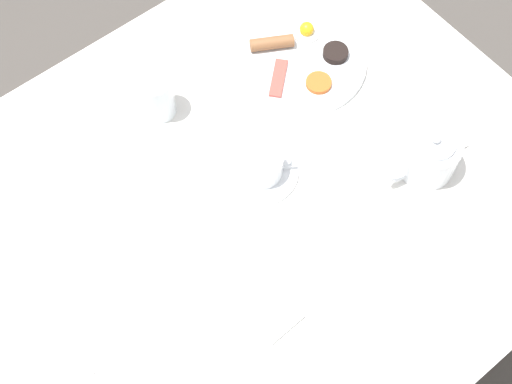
{
  "coord_description": "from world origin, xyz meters",
  "views": [
    {
      "loc": [
        -0.49,
        0.4,
        2.01
      ],
      "look_at": [
        0.0,
        0.0,
        0.76
      ],
      "focal_mm": 50.0,
      "sensor_mm": 36.0,
      "label": 1
    }
  ],
  "objects_px": {
    "teacup_with_saucer_right": "(262,167)",
    "knife_by_plate": "(62,337)",
    "water_glass_tall": "(157,96)",
    "teapot_near": "(429,155)",
    "breakfast_plate": "(302,59)",
    "napkin_folded": "(263,304)"
  },
  "relations": [
    {
      "from": "breakfast_plate",
      "to": "knife_by_plate",
      "type": "height_order",
      "value": "breakfast_plate"
    },
    {
      "from": "breakfast_plate",
      "to": "teapot_near",
      "type": "xyz_separation_m",
      "value": [
        -0.36,
        -0.02,
        0.04
      ]
    },
    {
      "from": "water_glass_tall",
      "to": "napkin_folded",
      "type": "height_order",
      "value": "water_glass_tall"
    },
    {
      "from": "knife_by_plate",
      "to": "breakfast_plate",
      "type": "bearing_deg",
      "value": -74.79
    },
    {
      "from": "teapot_near",
      "to": "teacup_with_saucer_right",
      "type": "xyz_separation_m",
      "value": [
        0.2,
        0.27,
        -0.02
      ]
    },
    {
      "from": "teacup_with_saucer_right",
      "to": "water_glass_tall",
      "type": "xyz_separation_m",
      "value": [
        0.25,
        0.07,
        0.03
      ]
    },
    {
      "from": "water_glass_tall",
      "to": "napkin_folded",
      "type": "xyz_separation_m",
      "value": [
        -0.47,
        0.1,
        -0.05
      ]
    },
    {
      "from": "water_glass_tall",
      "to": "napkin_folded",
      "type": "relative_size",
      "value": 0.74
    },
    {
      "from": "teacup_with_saucer_right",
      "to": "knife_by_plate",
      "type": "xyz_separation_m",
      "value": [
        -0.04,
        0.49,
        -0.02
      ]
    },
    {
      "from": "teapot_near",
      "to": "napkin_folded",
      "type": "relative_size",
      "value": 1.42
    },
    {
      "from": "water_glass_tall",
      "to": "knife_by_plate",
      "type": "relative_size",
      "value": 0.54
    },
    {
      "from": "teapot_near",
      "to": "water_glass_tall",
      "type": "distance_m",
      "value": 0.56
    },
    {
      "from": "teapot_near",
      "to": "napkin_folded",
      "type": "bearing_deg",
      "value": -169.54
    },
    {
      "from": "breakfast_plate",
      "to": "teapot_near",
      "type": "bearing_deg",
      "value": -176.34
    },
    {
      "from": "teacup_with_saucer_right",
      "to": "napkin_folded",
      "type": "bearing_deg",
      "value": 141.84
    },
    {
      "from": "teacup_with_saucer_right",
      "to": "water_glass_tall",
      "type": "height_order",
      "value": "water_glass_tall"
    },
    {
      "from": "knife_by_plate",
      "to": "teacup_with_saucer_right",
      "type": "bearing_deg",
      "value": -85.63
    },
    {
      "from": "napkin_folded",
      "to": "breakfast_plate",
      "type": "bearing_deg",
      "value": -47.49
    },
    {
      "from": "breakfast_plate",
      "to": "knife_by_plate",
      "type": "xyz_separation_m",
      "value": [
        -0.2,
        0.74,
        -0.01
      ]
    },
    {
      "from": "teapot_near",
      "to": "water_glass_tall",
      "type": "relative_size",
      "value": 1.92
    },
    {
      "from": "teapot_near",
      "to": "knife_by_plate",
      "type": "relative_size",
      "value": 1.03
    },
    {
      "from": "teacup_with_saucer_right",
      "to": "water_glass_tall",
      "type": "bearing_deg",
      "value": 16.1
    }
  ]
}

